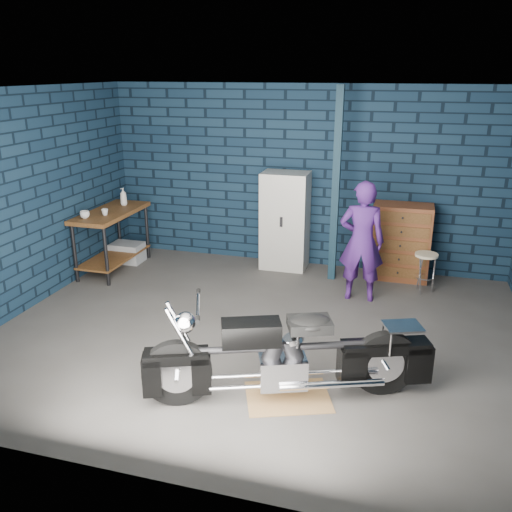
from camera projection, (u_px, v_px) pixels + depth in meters
The scene contains 14 objects.
ground at pixel (259, 333), 6.26m from camera, with size 6.00×6.00×0.00m, color #4A4745.
room_walls at pixel (273, 161), 6.14m from camera, with size 6.02×5.01×2.71m.
support_post at pixel (336, 187), 7.45m from camera, with size 0.10×0.10×2.70m, color #102634.
workbench at pixel (113, 240), 8.11m from camera, with size 0.60×1.40×0.91m, color brown.
drip_mat at pixel (288, 397), 5.03m from camera, with size 0.77×0.58×0.01m, color brown.
motorcycle at pixel (289, 350), 4.87m from camera, with size 2.25×0.61×0.99m, color black, non-canonical shape.
person at pixel (362, 242), 6.95m from camera, with size 0.58×0.38×1.58m, color #461E71.
storage_bin at pixel (127, 252), 8.53m from camera, with size 0.48×0.34×0.30m, color gray.
locker at pixel (285, 221), 8.11m from camera, with size 0.68×0.49×1.46m, color beige.
tool_chest at pixel (400, 242), 7.73m from camera, with size 0.82×0.45×1.09m, color brown.
shop_stool at pixel (425, 273), 7.32m from camera, with size 0.30×0.30×0.55m, color beige, non-canonical shape.
cup_a at pixel (85, 215), 7.56m from camera, with size 0.13×0.13×0.10m, color beige.
cup_b at pixel (105, 212), 7.72m from camera, with size 0.10×0.10×0.09m, color beige.
bottle at pixel (123, 196), 8.27m from camera, with size 0.10×0.10×0.26m, color gray.
Camera 1 is at (1.51, -5.42, 2.89)m, focal length 38.00 mm.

